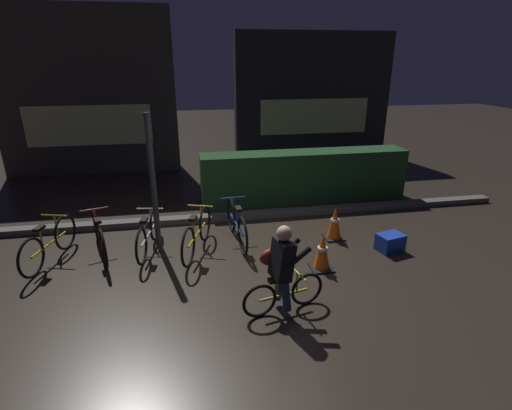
{
  "coord_description": "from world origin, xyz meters",
  "views": [
    {
      "loc": [
        -0.89,
        -5.37,
        3.22
      ],
      "look_at": [
        0.2,
        0.6,
        0.9
      ],
      "focal_mm": 27.55,
      "sensor_mm": 36.0,
      "label": 1
    }
  ],
  "objects_px": {
    "street_post": "(153,183)",
    "parked_bike_right_mid": "(237,224)",
    "parked_bike_center_right": "(197,233)",
    "cyclist": "(282,269)",
    "parked_bike_leftmost": "(49,243)",
    "parked_bike_center_left": "(148,234)",
    "traffic_cone_far": "(335,223)",
    "blue_crate": "(390,242)",
    "parked_bike_left_mid": "(99,236)",
    "traffic_cone_near": "(322,252)"
  },
  "relations": [
    {
      "from": "parked_bike_center_left",
      "to": "traffic_cone_far",
      "type": "bearing_deg",
      "value": -81.75
    },
    {
      "from": "parked_bike_left_mid",
      "to": "blue_crate",
      "type": "distance_m",
      "value": 5.03
    },
    {
      "from": "parked_bike_center_left",
      "to": "parked_bike_center_right",
      "type": "distance_m",
      "value": 0.85
    },
    {
      "from": "blue_crate",
      "to": "traffic_cone_far",
      "type": "bearing_deg",
      "value": 141.17
    },
    {
      "from": "traffic_cone_near",
      "to": "traffic_cone_far",
      "type": "height_order",
      "value": "traffic_cone_far"
    },
    {
      "from": "parked_bike_center_left",
      "to": "blue_crate",
      "type": "relative_size",
      "value": 3.45
    },
    {
      "from": "parked_bike_leftmost",
      "to": "blue_crate",
      "type": "distance_m",
      "value": 5.78
    },
    {
      "from": "blue_crate",
      "to": "parked_bike_leftmost",
      "type": "bearing_deg",
      "value": 173.65
    },
    {
      "from": "parked_bike_center_left",
      "to": "traffic_cone_far",
      "type": "distance_m",
      "value": 3.37
    },
    {
      "from": "traffic_cone_far",
      "to": "blue_crate",
      "type": "relative_size",
      "value": 1.46
    },
    {
      "from": "parked_bike_leftmost",
      "to": "parked_bike_center_left",
      "type": "height_order",
      "value": "parked_bike_leftmost"
    },
    {
      "from": "traffic_cone_near",
      "to": "blue_crate",
      "type": "xyz_separation_m",
      "value": [
        1.4,
        0.4,
        -0.15
      ]
    },
    {
      "from": "street_post",
      "to": "parked_bike_center_right",
      "type": "relative_size",
      "value": 1.5
    },
    {
      "from": "blue_crate",
      "to": "cyclist",
      "type": "distance_m",
      "value": 2.71
    },
    {
      "from": "parked_bike_center_right",
      "to": "cyclist",
      "type": "height_order",
      "value": "cyclist"
    },
    {
      "from": "cyclist",
      "to": "parked_bike_center_right",
      "type": "bearing_deg",
      "value": 105.24
    },
    {
      "from": "parked_bike_leftmost",
      "to": "cyclist",
      "type": "bearing_deg",
      "value": -104.2
    },
    {
      "from": "parked_bike_center_right",
      "to": "traffic_cone_near",
      "type": "bearing_deg",
      "value": -97.21
    },
    {
      "from": "parked_bike_center_left",
      "to": "parked_bike_leftmost",
      "type": "bearing_deg",
      "value": 103.66
    },
    {
      "from": "parked_bike_center_left",
      "to": "parked_bike_left_mid",
      "type": "bearing_deg",
      "value": 98.48
    },
    {
      "from": "blue_crate",
      "to": "parked_bike_left_mid",
      "type": "bearing_deg",
      "value": 171.3
    },
    {
      "from": "blue_crate",
      "to": "parked_bike_center_left",
      "type": "bearing_deg",
      "value": 169.92
    },
    {
      "from": "traffic_cone_near",
      "to": "street_post",
      "type": "bearing_deg",
      "value": 153.57
    },
    {
      "from": "parked_bike_center_right",
      "to": "blue_crate",
      "type": "distance_m",
      "value": 3.38
    },
    {
      "from": "blue_crate",
      "to": "cyclist",
      "type": "height_order",
      "value": "cyclist"
    },
    {
      "from": "street_post",
      "to": "traffic_cone_near",
      "type": "height_order",
      "value": "street_post"
    },
    {
      "from": "traffic_cone_near",
      "to": "blue_crate",
      "type": "bearing_deg",
      "value": 15.96
    },
    {
      "from": "parked_bike_leftmost",
      "to": "parked_bike_center_left",
      "type": "xyz_separation_m",
      "value": [
        1.57,
        0.1,
        -0.01
      ]
    },
    {
      "from": "parked_bike_center_left",
      "to": "traffic_cone_near",
      "type": "xyz_separation_m",
      "value": [
        2.77,
        -1.14,
        -0.02
      ]
    },
    {
      "from": "parked_bike_left_mid",
      "to": "parked_bike_center_left",
      "type": "xyz_separation_m",
      "value": [
        0.81,
        -0.02,
        -0.02
      ]
    },
    {
      "from": "street_post",
      "to": "parked_bike_right_mid",
      "type": "bearing_deg",
      "value": -2.57
    },
    {
      "from": "parked_bike_left_mid",
      "to": "cyclist",
      "type": "bearing_deg",
      "value": -145.34
    },
    {
      "from": "parked_bike_center_right",
      "to": "traffic_cone_near",
      "type": "height_order",
      "value": "parked_bike_center_right"
    },
    {
      "from": "street_post",
      "to": "parked_bike_center_right",
      "type": "bearing_deg",
      "value": -26.91
    },
    {
      "from": "parked_bike_left_mid",
      "to": "blue_crate",
      "type": "relative_size",
      "value": 3.57
    },
    {
      "from": "parked_bike_leftmost",
      "to": "traffic_cone_far",
      "type": "distance_m",
      "value": 4.94
    },
    {
      "from": "parked_bike_center_left",
      "to": "parked_bike_center_right",
      "type": "xyz_separation_m",
      "value": [
        0.83,
        -0.19,
        0.02
      ]
    },
    {
      "from": "parked_bike_right_mid",
      "to": "parked_bike_center_left",
      "type": "bearing_deg",
      "value": 89.08
    },
    {
      "from": "street_post",
      "to": "parked_bike_left_mid",
      "type": "xyz_separation_m",
      "value": [
        -0.96,
        -0.14,
        -0.84
      ]
    },
    {
      "from": "street_post",
      "to": "parked_bike_leftmost",
      "type": "relative_size",
      "value": 1.54
    },
    {
      "from": "parked_bike_right_mid",
      "to": "traffic_cone_near",
      "type": "distance_m",
      "value": 1.73
    },
    {
      "from": "traffic_cone_near",
      "to": "cyclist",
      "type": "xyz_separation_m",
      "value": [
        -0.91,
        -0.95,
        0.33
      ]
    },
    {
      "from": "parked_bike_left_mid",
      "to": "parked_bike_center_left",
      "type": "distance_m",
      "value": 0.81
    },
    {
      "from": "blue_crate",
      "to": "parked_bike_center_right",
      "type": "bearing_deg",
      "value": 170.57
    },
    {
      "from": "parked_bike_leftmost",
      "to": "parked_bike_center_right",
      "type": "distance_m",
      "value": 2.41
    },
    {
      "from": "street_post",
      "to": "cyclist",
      "type": "relative_size",
      "value": 1.9
    },
    {
      "from": "parked_bike_right_mid",
      "to": "cyclist",
      "type": "height_order",
      "value": "cyclist"
    },
    {
      "from": "street_post",
      "to": "traffic_cone_far",
      "type": "xyz_separation_m",
      "value": [
        3.22,
        -0.26,
        -0.88
      ]
    },
    {
      "from": "parked_bike_center_left",
      "to": "traffic_cone_near",
      "type": "bearing_deg",
      "value": -102.42
    },
    {
      "from": "parked_bike_leftmost",
      "to": "parked_bike_center_left",
      "type": "relative_size",
      "value": 1.02
    }
  ]
}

